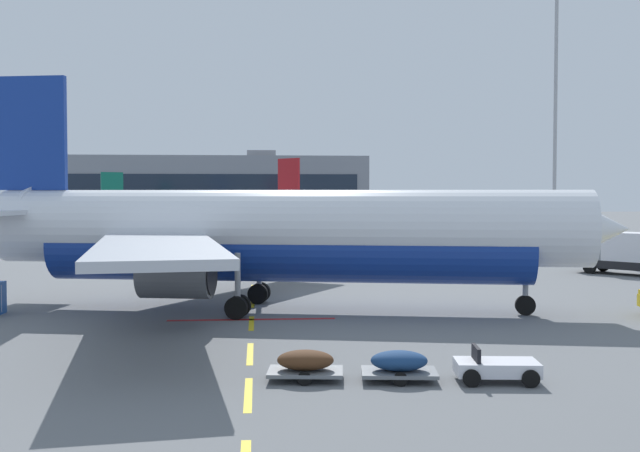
{
  "coord_description": "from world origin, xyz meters",
  "views": [
    {
      "loc": [
        18.29,
        -14.41,
        5.98
      ],
      "look_at": [
        22.25,
        33.86,
        3.97
      ],
      "focal_mm": 42.97,
      "sensor_mm": 36.0,
      "label": 1
    }
  ],
  "objects_px": {
    "airliner_far_center": "(176,213)",
    "baggage_train": "(400,365)",
    "apron_light_mast_far": "(556,76)",
    "airliner_foreground": "(276,234)",
    "fuel_service_truck": "(629,253)",
    "airliner_mid_left": "(356,215)"
  },
  "relations": [
    {
      "from": "airliner_far_center",
      "to": "baggage_train",
      "type": "bearing_deg",
      "value": -80.01
    },
    {
      "from": "baggage_train",
      "to": "apron_light_mast_far",
      "type": "xyz_separation_m",
      "value": [
        25.11,
        50.41,
        17.19
      ]
    },
    {
      "from": "airliner_foreground",
      "to": "fuel_service_truck",
      "type": "relative_size",
      "value": 5.07
    },
    {
      "from": "airliner_foreground",
      "to": "airliner_mid_left",
      "type": "distance_m",
      "value": 53.5
    },
    {
      "from": "airliner_foreground",
      "to": "baggage_train",
      "type": "xyz_separation_m",
      "value": [
        3.58,
        -15.15,
        -3.42
      ]
    },
    {
      "from": "airliner_far_center",
      "to": "fuel_service_truck",
      "type": "bearing_deg",
      "value": -59.09
    },
    {
      "from": "fuel_service_truck",
      "to": "apron_light_mast_far",
      "type": "distance_m",
      "value": 25.64
    },
    {
      "from": "fuel_service_truck",
      "to": "apron_light_mast_far",
      "type": "height_order",
      "value": "apron_light_mast_far"
    },
    {
      "from": "airliner_foreground",
      "to": "airliner_far_center",
      "type": "bearing_deg",
      "value": 99.37
    },
    {
      "from": "fuel_service_truck",
      "to": "baggage_train",
      "type": "distance_m",
      "value": 38.23
    },
    {
      "from": "airliner_foreground",
      "to": "baggage_train",
      "type": "relative_size",
      "value": 3.98
    },
    {
      "from": "airliner_foreground",
      "to": "airliner_mid_left",
      "type": "bearing_deg",
      "value": 78.25
    },
    {
      "from": "airliner_far_center",
      "to": "baggage_train",
      "type": "relative_size",
      "value": 2.89
    },
    {
      "from": "airliner_far_center",
      "to": "fuel_service_truck",
      "type": "xyz_separation_m",
      "value": [
        40.15,
        -67.07,
        -1.36
      ]
    },
    {
      "from": "airliner_mid_left",
      "to": "baggage_train",
      "type": "height_order",
      "value": "airliner_mid_left"
    },
    {
      "from": "airliner_far_center",
      "to": "apron_light_mast_far",
      "type": "distance_m",
      "value": 65.07
    },
    {
      "from": "baggage_train",
      "to": "apron_light_mast_far",
      "type": "height_order",
      "value": "apron_light_mast_far"
    },
    {
      "from": "apron_light_mast_far",
      "to": "airliner_mid_left",
      "type": "bearing_deg",
      "value": 136.12
    },
    {
      "from": "airliner_foreground",
      "to": "airliner_mid_left",
      "type": "xyz_separation_m",
      "value": [
        10.9,
        52.38,
        -0.49
      ]
    },
    {
      "from": "fuel_service_truck",
      "to": "baggage_train",
      "type": "bearing_deg",
      "value": -126.92
    },
    {
      "from": "airliner_mid_left",
      "to": "apron_light_mast_far",
      "type": "distance_m",
      "value": 28.51
    },
    {
      "from": "airliner_foreground",
      "to": "baggage_train",
      "type": "height_order",
      "value": "airliner_foreground"
    }
  ]
}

